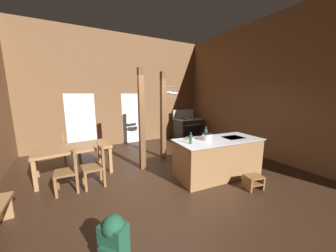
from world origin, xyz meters
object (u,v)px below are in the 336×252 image
stove_range (188,128)px  stockpot_on_counter (207,137)px  dining_table (73,150)px  kitchen_island (218,157)px  mixing_bowl_on_counter (190,138)px  backpack (114,237)px  step_stool (253,181)px  bottle_short_on_counter (191,139)px  ladderback_chair_at_table_end (69,171)px  ladderback_chair_by_post (70,150)px  bottle_tall_on_counter (206,133)px  ladderback_chair_near_window (95,166)px

stove_range → stockpot_on_counter: stove_range is taller
dining_table → kitchen_island: bearing=-28.7°
dining_table → mixing_bowl_on_counter: 2.92m
stove_range → backpack: size_ratio=2.21×
step_stool → backpack: (-3.02, -0.28, 0.14)m
stove_range → dining_table: (-4.67, -1.74, 0.17)m
stove_range → dining_table: stove_range is taller
step_stool → bottle_short_on_counter: bottle_short_on_counter is taller
kitchen_island → dining_table: kitchen_island is taller
ladderback_chair_at_table_end → kitchen_island: bearing=-15.9°
stove_range → mixing_bowl_on_counter: 3.87m
stove_range → ladderback_chair_by_post: size_ratio=1.39×
bottle_short_on_counter → backpack: bearing=-149.5°
backpack → bottle_tall_on_counter: bottle_tall_on_counter is taller
dining_table → stockpot_on_counter: stockpot_on_counter is taller
ladderback_chair_at_table_end → bottle_short_on_counter: bearing=-20.7°
dining_table → backpack: bearing=-82.7°
kitchen_island → backpack: (-2.80, -1.15, -0.15)m
kitchen_island → stockpot_on_counter: 0.64m
step_stool → dining_table: 4.30m
dining_table → ladderback_chair_by_post: size_ratio=1.88×
ladderback_chair_near_window → ladderback_chair_by_post: (-0.51, 1.62, 0.00)m
kitchen_island → ladderback_chair_near_window: 2.91m
dining_table → stockpot_on_counter: 3.33m
stockpot_on_counter → bottle_tall_on_counter: size_ratio=1.07×
backpack → bottle_short_on_counter: bearing=30.5°
stove_range → ladderback_chair_by_post: stove_range is taller
ladderback_chair_near_window → step_stool: bearing=-31.3°
kitchen_island → ladderback_chair_near_window: (-2.75, 0.93, -0.02)m
stove_range → bottle_tall_on_counter: size_ratio=4.51×
stockpot_on_counter → bottle_tall_on_counter: bearing=57.0°
backpack → dining_table: bearing=97.3°
ladderback_chair_at_table_end → stockpot_on_counter: 3.13m
bottle_tall_on_counter → stove_range: bearing=62.2°
ladderback_chair_by_post → bottle_tall_on_counter: bottle_tall_on_counter is taller
stove_range → ladderback_chair_at_table_end: stove_range is taller
ladderback_chair_at_table_end → mixing_bowl_on_counter: size_ratio=5.20×
bottle_tall_on_counter → bottle_short_on_counter: 0.68m
bottle_short_on_counter → ladderback_chair_at_table_end: bearing=159.3°
dining_table → bottle_short_on_counter: bottle_short_on_counter is taller
backpack → mixing_bowl_on_counter: 2.67m
dining_table → ladderback_chair_near_window: size_ratio=1.88×
dining_table → stockpot_on_counter: (2.85, -1.67, 0.37)m
ladderback_chair_by_post → backpack: 3.73m
backpack → stockpot_on_counter: stockpot_on_counter is taller
ladderback_chair_near_window → bottle_tall_on_counter: bearing=-14.9°
dining_table → mixing_bowl_on_counter: bearing=-29.8°
step_stool → dining_table: size_ratio=0.23×
dining_table → bottle_tall_on_counter: bearing=-26.6°
ladderback_chair_by_post → mixing_bowl_on_counter: size_ratio=5.20×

